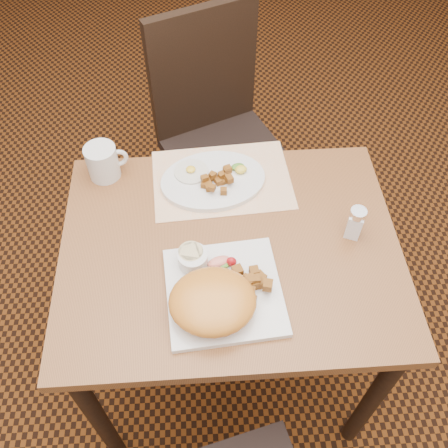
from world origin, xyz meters
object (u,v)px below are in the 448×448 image
chair_far (217,127)px  salt_shaker (355,222)px  plate_square (224,292)px  plate_oval (213,180)px  table (230,269)px  coffee_mug (103,162)px

chair_far → salt_shaker: chair_far is taller
chair_far → plate_square: chair_far is taller
chair_far → plate_oval: (-0.04, -0.48, 0.22)m
table → plate_oval: bearing=98.4°
plate_square → salt_shaker: size_ratio=2.80×
chair_far → salt_shaker: 0.81m
chair_far → plate_square: (-0.03, -0.85, 0.22)m
table → salt_shaker: (0.33, 0.02, 0.16)m
table → plate_square: bearing=-100.5°
coffee_mug → chair_far: bearing=50.5°
table → coffee_mug: (-0.35, 0.28, 0.16)m
plate_oval → salt_shaker: size_ratio=3.05×
table → chair_far: chair_far is taller
plate_square → coffee_mug: (-0.32, 0.43, 0.04)m
chair_far → table: bearing=66.8°
plate_square → plate_oval: size_ratio=0.92×
table → plate_oval: plate_oval is taller
table → plate_square: size_ratio=3.21×
plate_oval → table: bearing=-81.6°
chair_far → coffee_mug: 0.61m
plate_oval → coffee_mug: 0.32m
chair_far → salt_shaker: bearing=92.2°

